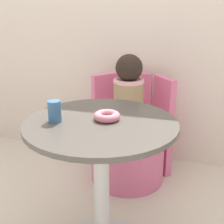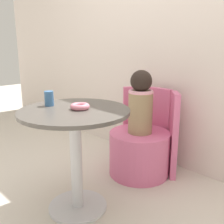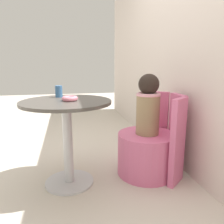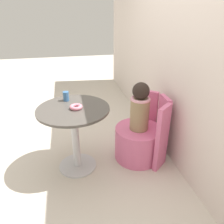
{
  "view_description": "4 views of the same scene",
  "coord_description": "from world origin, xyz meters",
  "px_view_note": "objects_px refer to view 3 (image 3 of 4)",
  "views": [
    {
      "loc": [
        0.51,
        -1.29,
        1.25
      ],
      "look_at": [
        0.05,
        0.32,
        0.66
      ],
      "focal_mm": 50.0,
      "sensor_mm": 36.0,
      "label": 1
    },
    {
      "loc": [
        1.44,
        -0.97,
        1.13
      ],
      "look_at": [
        0.04,
        0.4,
        0.63
      ],
      "focal_mm": 42.0,
      "sensor_mm": 36.0,
      "label": 2
    },
    {
      "loc": [
        1.86,
        0.01,
        1.0
      ],
      "look_at": [
        0.1,
        0.39,
        0.62
      ],
      "focal_mm": 35.0,
      "sensor_mm": 36.0,
      "label": 3
    },
    {
      "loc": [
        2.09,
        -0.02,
        1.64
      ],
      "look_at": [
        0.09,
        0.41,
        0.64
      ],
      "focal_mm": 35.0,
      "sensor_mm": 36.0,
      "label": 4
    }
  ],
  "objects_px": {
    "child_figure": "(148,105)",
    "cup": "(59,91)",
    "donut": "(70,98)",
    "round_table": "(67,123)",
    "tub_chair": "(146,154)"
  },
  "relations": [
    {
      "from": "donut",
      "to": "round_table",
      "type": "bearing_deg",
      "value": -124.58
    },
    {
      "from": "tub_chair",
      "to": "child_figure",
      "type": "distance_m",
      "value": 0.46
    },
    {
      "from": "round_table",
      "to": "cup",
      "type": "xyz_separation_m",
      "value": [
        -0.21,
        -0.06,
        0.24
      ]
    },
    {
      "from": "cup",
      "to": "tub_chair",
      "type": "bearing_deg",
      "value": 77.15
    },
    {
      "from": "round_table",
      "to": "child_figure",
      "type": "relative_size",
      "value": 1.35
    },
    {
      "from": "round_table",
      "to": "tub_chair",
      "type": "xyz_separation_m",
      "value": [
        -0.03,
        0.71,
        -0.34
      ]
    },
    {
      "from": "tub_chair",
      "to": "donut",
      "type": "relative_size",
      "value": 4.21
    },
    {
      "from": "donut",
      "to": "cup",
      "type": "bearing_deg",
      "value": -158.51
    },
    {
      "from": "tub_chair",
      "to": "cup",
      "type": "xyz_separation_m",
      "value": [
        -0.18,
        -0.77,
        0.58
      ]
    },
    {
      "from": "child_figure",
      "to": "cup",
      "type": "xyz_separation_m",
      "value": [
        -0.18,
        -0.77,
        0.12
      ]
    },
    {
      "from": "round_table",
      "to": "child_figure",
      "type": "xyz_separation_m",
      "value": [
        -0.03,
        0.71,
        0.12
      ]
    },
    {
      "from": "tub_chair",
      "to": "cup",
      "type": "bearing_deg",
      "value": -102.85
    },
    {
      "from": "child_figure",
      "to": "cup",
      "type": "distance_m",
      "value": 0.8
    },
    {
      "from": "child_figure",
      "to": "donut",
      "type": "bearing_deg",
      "value": -85.75
    },
    {
      "from": "child_figure",
      "to": "donut",
      "type": "xyz_separation_m",
      "value": [
        0.05,
        -0.68,
        0.09
      ]
    }
  ]
}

